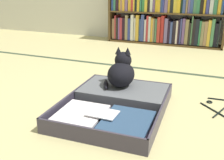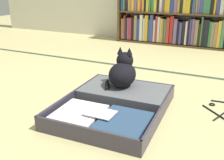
# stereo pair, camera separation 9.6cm
# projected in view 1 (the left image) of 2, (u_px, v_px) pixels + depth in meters

# --- Properties ---
(ground_plane) EXTENTS (10.00, 10.00, 0.00)m
(ground_plane) POSITION_uv_depth(u_px,v_px,m) (101.00, 111.00, 1.74)
(ground_plane) COLOR tan
(tatami_border) EXTENTS (4.80, 0.05, 0.00)m
(tatami_border) POSITION_uv_depth(u_px,v_px,m) (142.00, 68.00, 2.62)
(tatami_border) COLOR #344431
(tatami_border) RESTS_ON ground_plane
(bookshelf) EXTENTS (1.58, 0.26, 0.86)m
(bookshelf) POSITION_uv_depth(u_px,v_px,m) (164.00, 15.00, 3.58)
(bookshelf) COLOR brown
(bookshelf) RESTS_ON ground_plane
(open_suitcase) EXTENTS (0.66, 0.83, 0.10)m
(open_suitcase) POSITION_uv_depth(u_px,v_px,m) (117.00, 103.00, 1.75)
(open_suitcase) COLOR #393443
(open_suitcase) RESTS_ON ground_plane
(black_cat) EXTENTS (0.25, 0.27, 0.28)m
(black_cat) POSITION_uv_depth(u_px,v_px,m) (121.00, 72.00, 1.89)
(black_cat) COLOR black
(black_cat) RESTS_ON open_suitcase
(clothes_hanger) EXTENTS (0.28, 0.40, 0.01)m
(clothes_hanger) POSITION_uv_depth(u_px,v_px,m) (220.00, 105.00, 1.81)
(clothes_hanger) COLOR black
(clothes_hanger) RESTS_ON ground_plane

